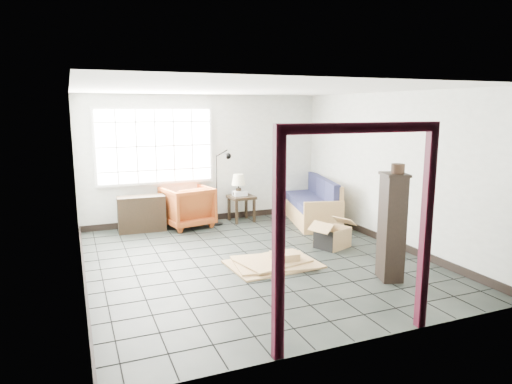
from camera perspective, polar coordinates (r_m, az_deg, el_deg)
name	(u,v)px	position (r m, az deg, el deg)	size (l,w,h in m)	color
ground	(254,260)	(7.18, -0.22, -8.48)	(5.50, 5.50, 0.00)	black
room_shell	(253,152)	(6.85, -0.32, 4.99)	(5.02, 5.52, 2.61)	#ADB1AA
window_panel	(155,146)	(9.16, -12.49, 5.63)	(2.32, 0.08, 1.52)	silver
doorway_trim	(359,208)	(4.51, 12.71, -1.98)	(1.80, 0.08, 2.20)	#390D1A
futon_sofa	(313,206)	(9.58, 7.16, -1.69)	(1.25, 2.17, 0.91)	#936242
armchair	(187,205)	(9.14, -8.61, -1.56)	(0.87, 0.81, 0.90)	#905115
side_table	(241,200)	(9.47, -1.83, -1.03)	(0.52, 0.52, 0.54)	black
table_lamp	(238,181)	(9.42, -2.20, 1.42)	(0.38, 0.38, 0.45)	black
projector	(240,193)	(9.46, -2.05, -0.15)	(0.29, 0.22, 0.10)	silver
floor_lamp	(222,185)	(9.17, -4.23, 0.88)	(0.42, 0.26, 1.52)	black
console_shelf	(142,214)	(8.98, -14.09, -2.65)	(0.90, 0.39, 0.69)	black
tall_shelf	(392,226)	(6.46, 16.61, -4.12)	(0.42, 0.48, 1.48)	black
pot	(398,169)	(6.27, 17.32, 2.79)	(0.21, 0.21, 0.13)	black
open_box	(332,237)	(7.87, 9.53, -5.60)	(0.93, 0.69, 0.48)	#A07F4D
cardboard_pile	(275,262)	(6.95, 2.36, -8.71)	(1.38, 1.02, 0.19)	#A07F4D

